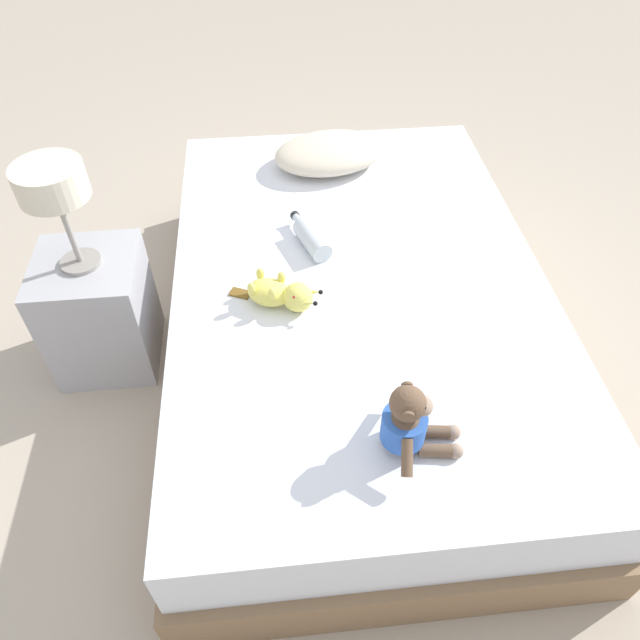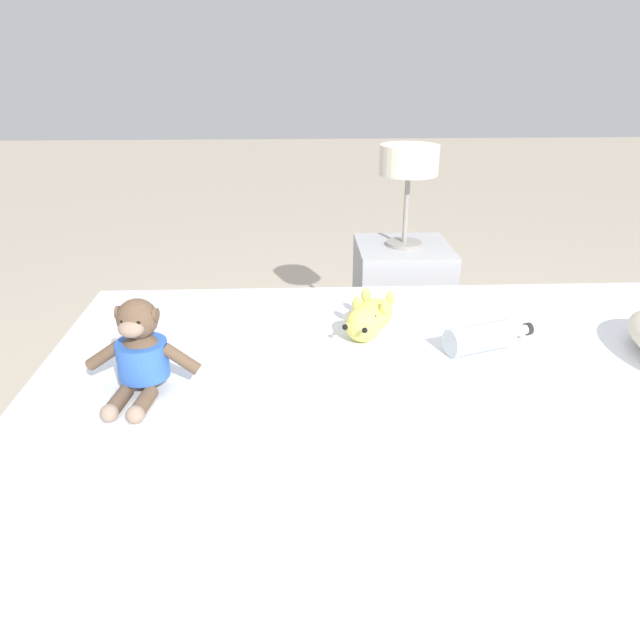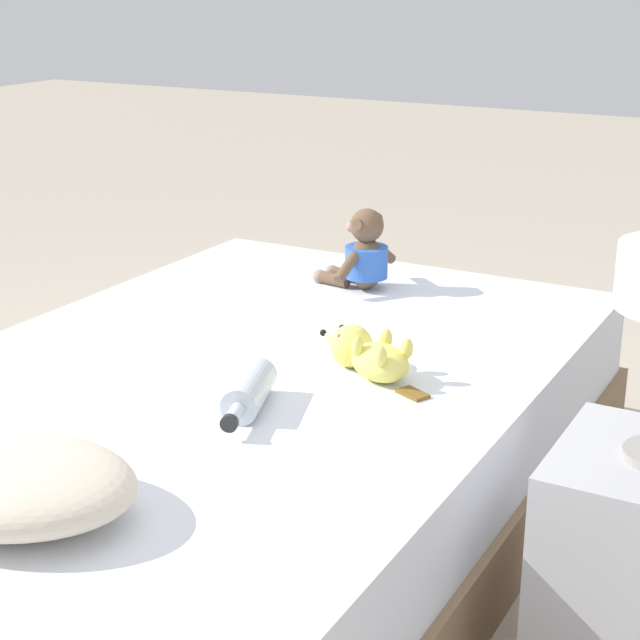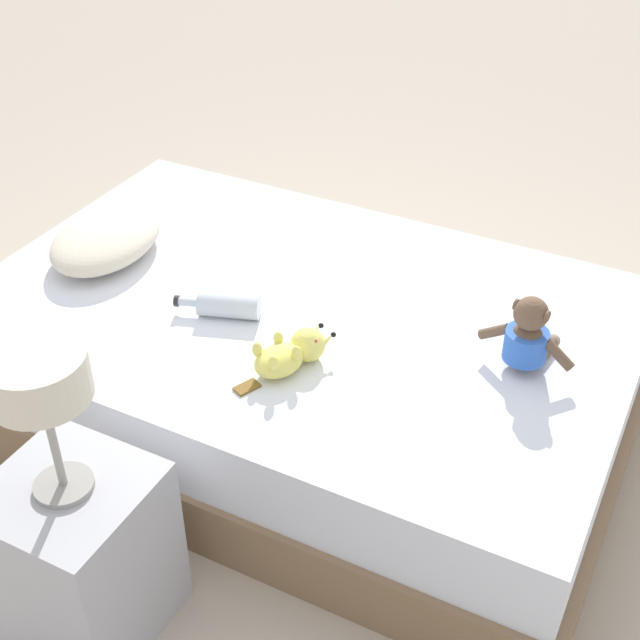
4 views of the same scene
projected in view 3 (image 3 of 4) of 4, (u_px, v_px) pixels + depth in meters
The scene contains 6 objects.
ground_plane at pixel (237, 536), 2.47m from camera, with size 16.00×16.00×0.00m, color #B7A893.
bed at pixel (235, 456), 2.40m from camera, with size 1.36×2.09×0.44m.
pillow at pixel (1, 481), 1.70m from camera, with size 0.54×0.42×0.12m.
plush_monkey at pixel (363, 256), 2.89m from camera, with size 0.24×0.29×0.24m.
plush_yellow_creature at pixel (368, 354), 2.29m from camera, with size 0.32×0.19×0.10m.
glass_bottle at pixel (249, 392), 2.11m from camera, with size 0.14×0.27×0.08m.
Camera 3 is at (-1.23, 1.80, 1.30)m, focal length 57.12 mm.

